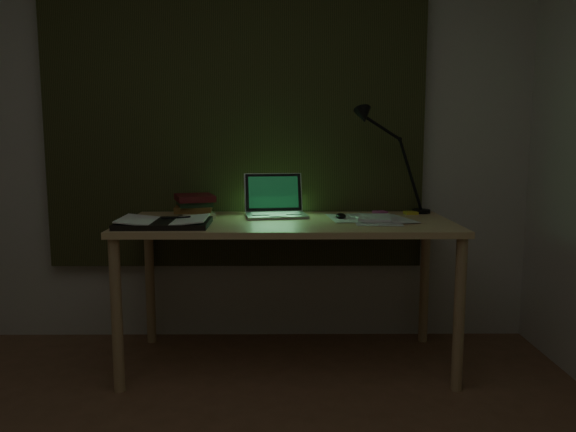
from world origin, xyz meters
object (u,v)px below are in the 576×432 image
(desk, at_px, (288,293))
(desk_lamp, at_px, (422,164))
(loose_papers, at_px, (363,218))
(open_textbook, at_px, (164,222))
(book_stack, at_px, (195,205))
(laptop, at_px, (276,196))

(desk, bearing_deg, desk_lamp, 21.25)
(loose_papers, bearing_deg, open_textbook, -169.16)
(book_stack, bearing_deg, open_textbook, -106.78)
(laptop, height_order, book_stack, laptop)
(laptop, bearing_deg, desk, -73.76)
(laptop, distance_m, loose_papers, 0.49)
(desk, xyz_separation_m, laptop, (-0.06, 0.14, 0.51))
(desk, distance_m, open_textbook, 0.75)
(desk, bearing_deg, laptop, 113.86)
(book_stack, bearing_deg, loose_papers, -8.88)
(open_textbook, bearing_deg, laptop, 28.39)
(loose_papers, bearing_deg, desk, -176.78)
(desk_lamp, bearing_deg, desk, -144.17)
(open_textbook, distance_m, book_stack, 0.35)
(laptop, xyz_separation_m, book_stack, (-0.45, 0.02, -0.06))
(open_textbook, height_order, book_stack, book_stack)
(desk, height_order, desk_lamp, desk_lamp)
(loose_papers, bearing_deg, book_stack, 171.12)
(desk, height_order, loose_papers, loose_papers)
(desk, bearing_deg, open_textbook, -164.38)
(open_textbook, relative_size, desk_lamp, 0.78)
(desk, bearing_deg, loose_papers, 3.22)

